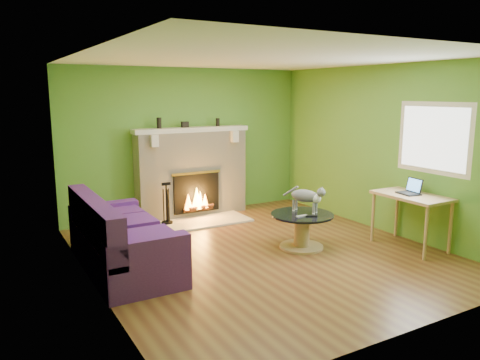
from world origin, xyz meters
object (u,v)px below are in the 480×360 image
object	(u,v)px
coffee_table	(302,228)
desk	(412,201)
cat	(305,199)
sofa	(119,241)

from	to	relation	value
coffee_table	desk	world-z (taller)	desk
cat	coffee_table	bearing A→B (deg)	-173.89
coffee_table	desk	distance (m)	1.59
sofa	desk	bearing A→B (deg)	-17.97
desk	cat	world-z (taller)	cat
coffee_table	desk	bearing A→B (deg)	-28.67
sofa	desk	world-z (taller)	sofa
sofa	coffee_table	size ratio (longest dim) A/B	2.35
sofa	coffee_table	distance (m)	2.51
coffee_table	cat	bearing A→B (deg)	32.01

